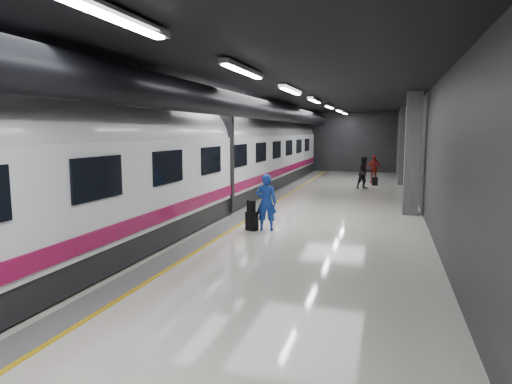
% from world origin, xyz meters
% --- Properties ---
extents(ground, '(40.00, 40.00, 0.00)m').
position_xyz_m(ground, '(0.00, 0.00, 0.00)').
color(ground, silver).
rests_on(ground, ground).
extents(platform_hall, '(10.02, 40.02, 4.51)m').
position_xyz_m(platform_hall, '(-0.29, 0.96, 3.54)').
color(platform_hall, black).
rests_on(platform_hall, ground).
extents(train, '(3.05, 38.00, 4.05)m').
position_xyz_m(train, '(-3.25, -0.00, 2.07)').
color(train, black).
rests_on(train, ground).
extents(traveler_main, '(0.70, 0.51, 1.77)m').
position_xyz_m(traveler_main, '(0.12, -2.21, 0.88)').
color(traveler_main, blue).
rests_on(traveler_main, ground).
extents(suitcase_main, '(0.42, 0.35, 0.59)m').
position_xyz_m(suitcase_main, '(-0.31, -2.35, 0.29)').
color(suitcase_main, black).
rests_on(suitcase_main, ground).
extents(shoulder_bag, '(0.31, 0.28, 0.37)m').
position_xyz_m(shoulder_bag, '(-0.33, -2.37, 0.77)').
color(shoulder_bag, black).
rests_on(shoulder_bag, suitcase_main).
extents(traveler_far_a, '(1.08, 1.02, 1.76)m').
position_xyz_m(traveler_far_a, '(2.50, 9.38, 0.88)').
color(traveler_far_a, black).
rests_on(traveler_far_a, ground).
extents(traveler_far_b, '(1.03, 0.54, 1.68)m').
position_xyz_m(traveler_far_b, '(2.88, 12.54, 0.84)').
color(traveler_far_b, maroon).
rests_on(traveler_far_b, ground).
extents(suitcase_far, '(0.34, 0.24, 0.47)m').
position_xyz_m(suitcase_far, '(3.01, 11.13, 0.23)').
color(suitcase_far, black).
rests_on(suitcase_far, ground).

